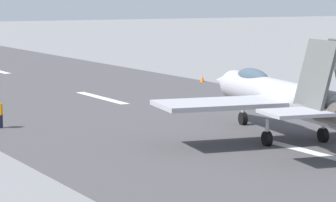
# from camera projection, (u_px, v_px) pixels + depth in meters

# --- Properties ---
(ground_plane) EXTENTS (400.00, 400.00, 0.00)m
(ground_plane) POSITION_uv_depth(u_px,v_px,m) (329.00, 157.00, 38.25)
(ground_plane) COLOR gray
(runway_strip) EXTENTS (240.00, 26.00, 0.02)m
(runway_strip) POSITION_uv_depth(u_px,v_px,m) (329.00, 157.00, 38.24)
(runway_strip) COLOR #484649
(runway_strip) RESTS_ON ground
(fighter_jet) EXTENTS (17.09, 14.39, 5.53)m
(fighter_jet) POSITION_uv_depth(u_px,v_px,m) (281.00, 95.00, 42.85)
(fighter_jet) COLOR #A9A8AF
(fighter_jet) RESTS_ON ground
(marker_cone_far) EXTENTS (0.44, 0.44, 0.55)m
(marker_cone_far) POSITION_uv_depth(u_px,v_px,m) (202.00, 79.00, 71.17)
(marker_cone_far) COLOR orange
(marker_cone_far) RESTS_ON ground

